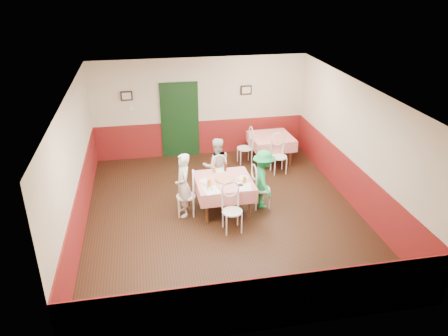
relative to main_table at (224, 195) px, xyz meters
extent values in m
plane|color=black|center=(-0.04, -0.14, -0.38)|extent=(7.00, 7.00, 0.00)
plane|color=white|center=(-0.04, -0.14, 2.42)|extent=(7.00, 7.00, 0.00)
cube|color=beige|center=(-0.04, 3.36, 1.02)|extent=(6.00, 0.10, 2.80)
cube|color=beige|center=(-0.04, -3.64, 1.02)|extent=(6.00, 0.10, 2.80)
cube|color=beige|center=(-3.04, -0.14, 1.02)|extent=(0.10, 7.00, 2.80)
cube|color=beige|center=(2.96, -0.14, 1.02)|extent=(0.10, 7.00, 2.80)
cube|color=maroon|center=(-0.04, 3.34, 0.12)|extent=(6.00, 0.03, 1.00)
cube|color=maroon|center=(-0.04, -3.63, 0.12)|extent=(6.00, 0.03, 1.00)
cube|color=maroon|center=(-3.03, -0.14, 0.12)|extent=(0.03, 7.00, 1.00)
cube|color=maroon|center=(2.94, -0.14, 0.12)|extent=(0.03, 7.00, 1.00)
cube|color=black|center=(-0.64, 3.31, 0.68)|extent=(0.96, 0.06, 2.10)
cube|color=black|center=(-2.04, 3.31, 1.48)|extent=(0.32, 0.03, 0.26)
cube|color=black|center=(1.26, 3.31, 1.48)|extent=(0.32, 0.03, 0.26)
cube|color=white|center=(-1.94, 3.31, 1.12)|extent=(0.10, 0.03, 0.10)
cube|color=red|center=(0.00, 0.00, 0.00)|extent=(1.24, 1.24, 0.77)
cube|color=red|center=(1.79, 2.43, 0.00)|extent=(1.17, 1.17, 0.77)
cylinder|color=#B74723|center=(0.02, -0.03, 0.40)|extent=(0.41, 0.41, 0.03)
cylinder|color=white|center=(-0.42, 0.02, 0.39)|extent=(0.25, 0.25, 0.01)
cylinder|color=white|center=(0.44, 0.01, 0.39)|extent=(0.25, 0.25, 0.01)
cylinder|color=white|center=(0.01, 0.45, 0.39)|extent=(0.25, 0.25, 0.01)
cylinder|color=#BF7219|center=(-0.37, -0.24, 0.46)|extent=(0.09, 0.09, 0.16)
cylinder|color=#BF7219|center=(0.41, -0.22, 0.45)|extent=(0.08, 0.08, 0.14)
cylinder|color=#BF7219|center=(-0.15, 0.42, 0.45)|extent=(0.07, 0.07, 0.14)
cylinder|color=#381C0A|center=(0.11, 0.42, 0.49)|extent=(0.06, 0.06, 0.21)
cylinder|color=silver|center=(-0.43, -0.43, 0.43)|extent=(0.04, 0.04, 0.09)
cylinder|color=silver|center=(-0.34, -0.45, 0.43)|extent=(0.04, 0.04, 0.09)
cylinder|color=#B23319|center=(-0.43, -0.39, 0.43)|extent=(0.04, 0.04, 0.09)
cube|color=white|center=(-0.35, -0.42, 0.39)|extent=(0.36, 0.44, 0.00)
cube|color=white|center=(0.36, -0.38, 0.39)|extent=(0.37, 0.45, 0.00)
cube|color=black|center=(0.30, -0.32, 0.40)|extent=(0.11, 0.09, 0.02)
imported|color=gray|center=(-0.90, -0.01, 0.35)|extent=(0.39, 0.56, 1.45)
imported|color=gray|center=(-0.01, 0.90, 0.32)|extent=(0.70, 0.56, 1.39)
imported|color=gray|center=(0.90, 0.01, 0.31)|extent=(0.51, 0.89, 1.37)
camera|label=1|loc=(-1.58, -8.41, 4.66)|focal=35.00mm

